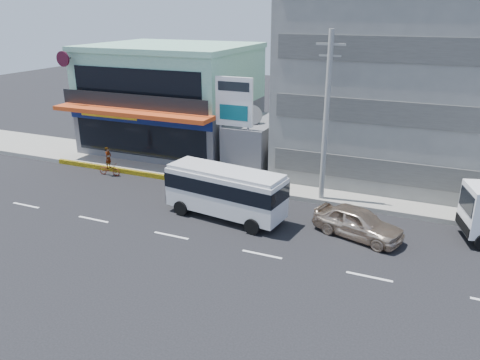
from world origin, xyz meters
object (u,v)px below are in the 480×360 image
object	(u,v)px
shop_building	(173,101)
motorcycle_rider	(109,166)
satellite_dish	(251,123)
utility_pole_near	(326,118)
sedan	(358,222)
billboard	(234,107)
minibus	(225,189)
concrete_building	(414,73)

from	to	relation	value
shop_building	motorcycle_rider	distance (m)	8.33
satellite_dish	utility_pole_near	xyz separation A→B (m)	(6.00, -3.60, 1.57)
satellite_dish	sedan	bearing A→B (deg)	-39.74
shop_building	sedan	world-z (taller)	shop_building
shop_building	billboard	xyz separation A→B (m)	(7.50, -4.75, 0.93)
billboard	utility_pole_near	distance (m)	6.75
satellite_dish	sedan	world-z (taller)	satellite_dish
minibus	utility_pole_near	bearing A→B (deg)	44.10
utility_pole_near	minibus	distance (m)	7.00
motorcycle_rider	satellite_dish	bearing A→B (deg)	27.83
concrete_building	sedan	xyz separation A→B (m)	(-1.19, -11.32, -6.21)
satellite_dish	utility_pole_near	world-z (taller)	utility_pole_near
utility_pole_near	shop_building	bearing A→B (deg)	154.94
minibus	sedan	world-z (taller)	minibus
billboard	minibus	size ratio (longest dim) A/B	0.99
concrete_building	sedan	world-z (taller)	concrete_building
shop_building	utility_pole_near	distance (m)	15.50
satellite_dish	billboard	distance (m)	2.31
concrete_building	minibus	xyz separation A→B (m)	(-8.37, -11.84, -5.31)
satellite_dish	utility_pole_near	bearing A→B (deg)	-30.96
shop_building	sedan	size ratio (longest dim) A/B	2.69
minibus	sedan	size ratio (longest dim) A/B	1.51
shop_building	satellite_dish	size ratio (longest dim) A/B	8.27
shop_building	utility_pole_near	bearing A→B (deg)	-25.06
utility_pole_near	sedan	world-z (taller)	utility_pole_near
shop_building	concrete_building	xyz separation A→B (m)	(18.00, 1.05, 3.00)
utility_pole_near	sedan	bearing A→B (deg)	-52.99
satellite_dish	minibus	world-z (taller)	satellite_dish
satellite_dish	motorcycle_rider	xyz separation A→B (m)	(-8.81, -4.65, -2.90)
utility_pole_near	minibus	xyz separation A→B (m)	(-4.37, -4.24, -3.46)
sedan	motorcycle_rider	world-z (taller)	motorcycle_rider
motorcycle_rider	sedan	bearing A→B (deg)	-8.63
billboard	utility_pole_near	size ratio (longest dim) A/B	0.69
concrete_building	utility_pole_near	bearing A→B (deg)	-117.76
utility_pole_near	motorcycle_rider	bearing A→B (deg)	-175.95
shop_building	minibus	world-z (taller)	shop_building
billboard	motorcycle_rider	distance (m)	9.76
concrete_building	billboard	distance (m)	12.17
shop_building	sedan	xyz separation A→B (m)	(16.81, -10.27, -3.21)
billboard	minibus	world-z (taller)	billboard
shop_building	utility_pole_near	world-z (taller)	utility_pole_near
motorcycle_rider	utility_pole_near	bearing A→B (deg)	4.05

